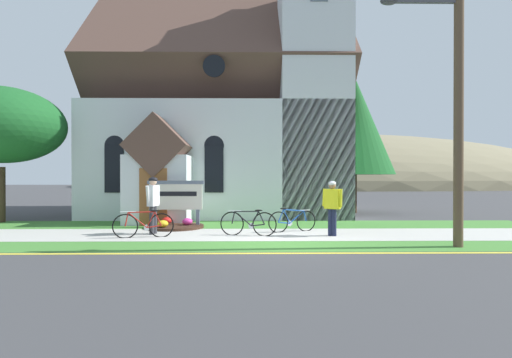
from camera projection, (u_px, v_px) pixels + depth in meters
The scene contains 17 objects.
ground at pixel (271, 225), 14.78m from camera, with size 140.00×140.00×0.00m, color #3D3D3F.
sidewalk_slab at pixel (203, 235), 12.38m from camera, with size 32.00×2.62×0.01m, color #B7B5AD.
grass_verge at pixel (193, 246), 10.28m from camera, with size 32.00×1.57×0.01m, color #427F33.
church_lawn at pixel (211, 225), 14.94m from camera, with size 24.00×2.51×0.01m, color #427F33.
curb_paint_stripe at pixel (187, 253), 9.35m from camera, with size 28.00×0.16×0.01m, color yellow.
church_building at pixel (230, 117), 20.05m from camera, with size 11.96×10.33×13.35m.
church_sign at pixel (176, 197), 14.17m from camera, with size 2.01×0.20×1.65m.
flower_bed at pixel (174, 226), 13.96m from camera, with size 2.02×2.02×0.34m.
bicycle_orange at pixel (248, 223), 12.18m from camera, with size 1.73×0.39×0.82m.
bicycle_blue at pixel (144, 225), 11.77m from camera, with size 1.73×0.39×0.83m.
bicycle_white at pixel (292, 221), 13.00m from camera, with size 1.61×0.63×0.81m.
cyclist_in_red_jersey at pixel (153, 200), 12.45m from camera, with size 0.32×0.75×1.78m.
cyclist_in_yellow_jersey at pixel (332, 204), 12.09m from camera, with size 0.52×0.54×1.66m.
utility_pole at pixel (455, 59), 10.21m from camera, with size 3.12×0.28×8.67m.
roadside_conifer at pixel (354, 125), 19.76m from camera, with size 3.94×3.94×6.77m.
yard_deciduous_tree at pixel (2, 125), 15.68m from camera, with size 4.72×4.72×5.29m.
distant_hill at pixel (324, 186), 74.96m from camera, with size 90.30×55.93×18.63m, color #847A5B.
Camera 1 is at (-0.74, -10.76, 1.81)m, focal length 28.13 mm.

